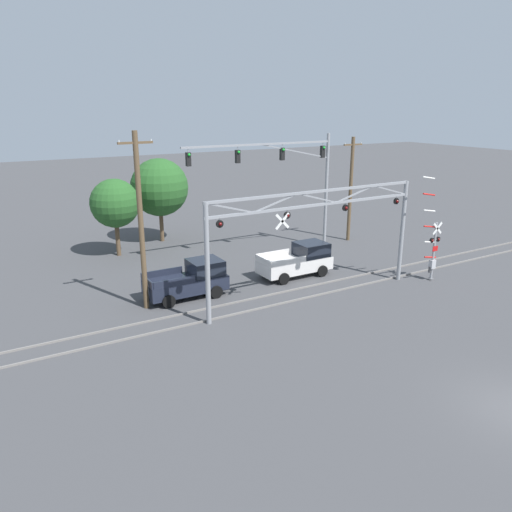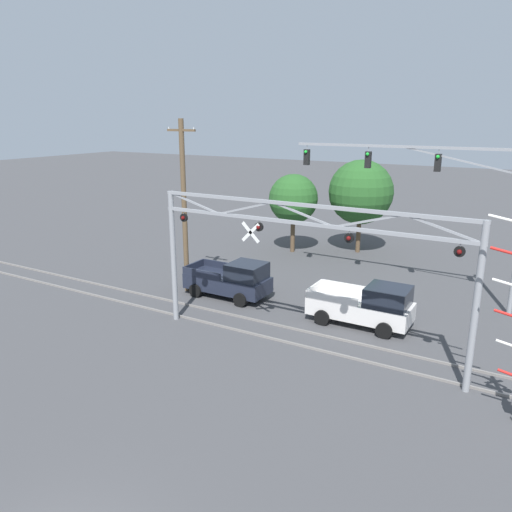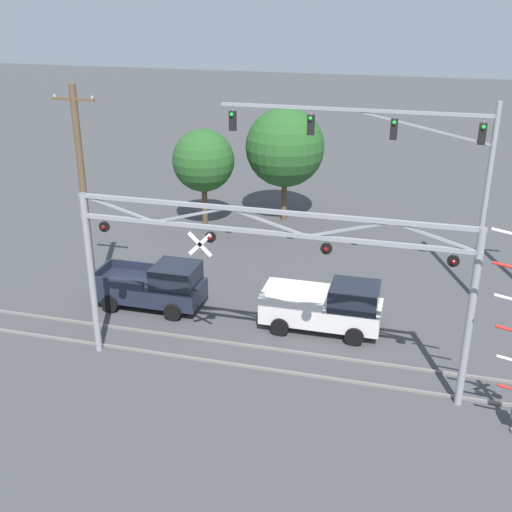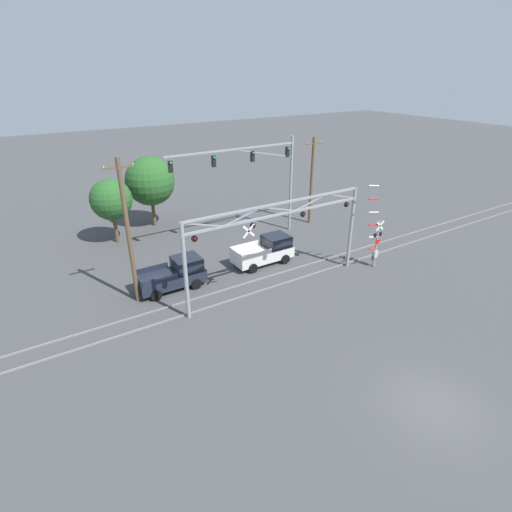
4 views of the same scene
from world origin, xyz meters
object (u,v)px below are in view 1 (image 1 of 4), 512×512
(utility_pole_left, at_px, (141,221))
(background_tree_far_left_verge, at_px, (159,187))
(crossing_signal_mast, at_px, (433,248))
(pickup_truck_lead, at_px, (298,260))
(traffic_signal_span, at_px, (294,171))
(crossing_gantry, at_px, (317,225))
(utility_pole_right, at_px, (351,188))
(pickup_truck_following, at_px, (190,280))
(background_tree_beyond_span, at_px, (115,203))

(utility_pole_left, bearing_deg, background_tree_far_left_verge, 66.44)
(crossing_signal_mast, height_order, pickup_truck_lead, crossing_signal_mast)
(crossing_signal_mast, xyz_separation_m, traffic_signal_span, (-3.82, 9.82, 4.00))
(crossing_signal_mast, distance_m, traffic_signal_span, 11.27)
(crossing_gantry, xyz_separation_m, utility_pole_right, (10.26, 9.14, -0.08))
(pickup_truck_following, relative_size, background_tree_far_left_verge, 0.70)
(crossing_gantry, height_order, pickup_truck_following, crossing_gantry)
(pickup_truck_lead, height_order, utility_pole_right, utility_pole_right)
(crossing_signal_mast, distance_m, pickup_truck_lead, 8.41)
(crossing_signal_mast, bearing_deg, background_tree_far_left_verge, 122.69)
(pickup_truck_following, height_order, utility_pole_left, utility_pole_left)
(background_tree_beyond_span, bearing_deg, pickup_truck_following, -82.52)
(traffic_signal_span, relative_size, background_tree_far_left_verge, 1.77)
(pickup_truck_lead, distance_m, background_tree_beyond_span, 13.99)
(crossing_signal_mast, distance_m, background_tree_beyond_span, 21.97)
(pickup_truck_lead, xyz_separation_m, utility_pole_right, (8.62, 5.21, 3.30))
(traffic_signal_span, height_order, utility_pole_left, utility_pole_left)
(utility_pole_left, bearing_deg, traffic_signal_span, 21.12)
(utility_pole_left, height_order, utility_pole_right, utility_pole_left)
(traffic_signal_span, distance_m, background_tree_far_left_verge, 11.02)
(crossing_gantry, distance_m, pickup_truck_following, 7.90)
(utility_pole_left, relative_size, background_tree_beyond_span, 1.67)
(utility_pole_right, relative_size, background_tree_far_left_verge, 1.24)
(crossing_signal_mast, bearing_deg, utility_pole_right, 79.03)
(crossing_gantry, height_order, traffic_signal_span, traffic_signal_span)
(crossing_signal_mast, xyz_separation_m, utility_pole_right, (1.99, 10.25, 2.19))
(crossing_gantry, distance_m, utility_pole_right, 13.73)
(pickup_truck_lead, relative_size, background_tree_beyond_span, 0.85)
(crossing_signal_mast, height_order, pickup_truck_following, crossing_signal_mast)
(crossing_signal_mast, bearing_deg, pickup_truck_following, 160.24)
(utility_pole_left, bearing_deg, utility_pole_right, 16.21)
(crossing_signal_mast, xyz_separation_m, pickup_truck_lead, (-6.63, 5.04, -1.11))
(utility_pole_right, height_order, background_tree_far_left_verge, utility_pole_right)
(utility_pole_right, bearing_deg, background_tree_far_left_verge, 150.86)
(background_tree_beyond_span, bearing_deg, utility_pole_left, -97.70)
(utility_pole_right, distance_m, background_tree_far_left_verge, 15.27)
(crossing_gantry, relative_size, background_tree_far_left_verge, 2.02)
(crossing_signal_mast, xyz_separation_m, background_tree_far_left_verge, (-11.35, 17.68, 2.29))
(utility_pole_left, bearing_deg, crossing_signal_mast, -15.56)
(crossing_gantry, relative_size, crossing_signal_mast, 2.02)
(traffic_signal_span, bearing_deg, pickup_truck_following, -155.51)
(background_tree_far_left_verge, bearing_deg, background_tree_beyond_span, -151.67)
(crossing_gantry, bearing_deg, traffic_signal_span, 62.95)
(traffic_signal_span, bearing_deg, utility_pole_left, -158.88)
(pickup_truck_lead, bearing_deg, pickup_truck_following, 179.56)
(pickup_truck_lead, relative_size, utility_pole_left, 0.51)
(utility_pole_right, relative_size, background_tree_beyond_span, 1.47)
(pickup_truck_following, height_order, background_tree_beyond_span, background_tree_beyond_span)
(background_tree_beyond_span, bearing_deg, background_tree_far_left_verge, 28.33)
(utility_pole_right, bearing_deg, crossing_gantry, -138.30)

